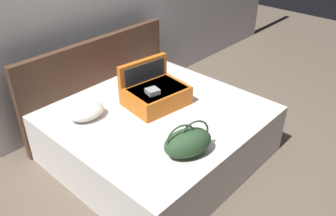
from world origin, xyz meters
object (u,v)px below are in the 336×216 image
object	(u,v)px
pillow_center_head	(86,112)
hard_case_large	(155,93)
bed	(158,134)
pillow_near_headboard	(143,76)
duffel_bag	(188,142)

from	to	relation	value
pillow_center_head	hard_case_large	bearing A→B (deg)	-24.87
bed	pillow_near_headboard	xyz separation A→B (m)	(0.36, 0.58, 0.34)
bed	duffel_bag	distance (m)	0.82
duffel_bag	pillow_center_head	size ratio (longest dim) A/B	1.36
pillow_center_head	duffel_bag	bearing A→B (deg)	-77.42
bed	hard_case_large	distance (m)	0.43
bed	pillow_center_head	world-z (taller)	pillow_center_head
bed	duffel_bag	bearing A→B (deg)	-115.65
hard_case_large	duffel_bag	distance (m)	0.87
pillow_near_headboard	duffel_bag	bearing A→B (deg)	-118.61
bed	pillow_center_head	size ratio (longest dim) A/B	5.36
hard_case_large	duffel_bag	world-z (taller)	hard_case_large
pillow_near_headboard	pillow_center_head	size ratio (longest dim) A/B	1.02
hard_case_large	pillow_near_headboard	distance (m)	0.53
bed	hard_case_large	bearing A→B (deg)	53.47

